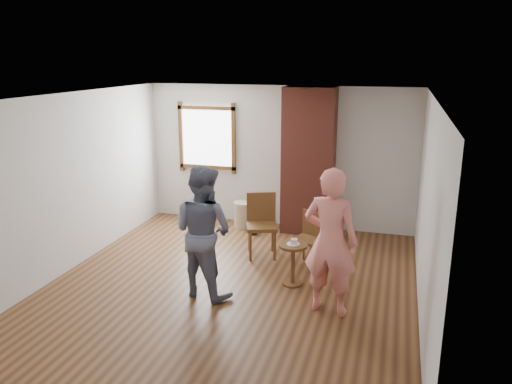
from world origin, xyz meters
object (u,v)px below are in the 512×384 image
(dining_chair_left, at_px, (262,221))
(man, at_px, (203,231))
(stoneware_crock, at_px, (244,214))
(dining_chair_right, at_px, (310,235))
(side_table, at_px, (293,258))
(person_pink, at_px, (330,242))

(dining_chair_left, relative_size, man, 0.57)
(stoneware_crock, bearing_deg, dining_chair_left, -60.48)
(man, bearing_deg, dining_chair_right, -113.19)
(dining_chair_left, bearing_deg, side_table, -71.97)
(side_table, bearing_deg, dining_chair_left, 126.92)
(side_table, height_order, person_pink, person_pink)
(dining_chair_right, xyz_separation_m, person_pink, (0.49, -1.41, 0.46))
(dining_chair_right, height_order, man, man)
(dining_chair_right, bearing_deg, man, -110.84)
(stoneware_crock, height_order, man, man)
(stoneware_crock, xyz_separation_m, dining_chair_left, (0.67, -1.19, 0.32))
(dining_chair_left, distance_m, dining_chair_right, 0.84)
(dining_chair_left, height_order, man, man)
(stoneware_crock, distance_m, man, 2.83)
(stoneware_crock, xyz_separation_m, side_table, (1.39, -2.14, 0.16))
(side_table, distance_m, man, 1.32)
(side_table, bearing_deg, man, -151.13)
(stoneware_crock, relative_size, man, 0.27)
(person_pink, bearing_deg, dining_chair_right, -61.58)
(person_pink, bearing_deg, man, 8.77)
(dining_chair_left, distance_m, man, 1.62)
(stoneware_crock, relative_size, person_pink, 0.26)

